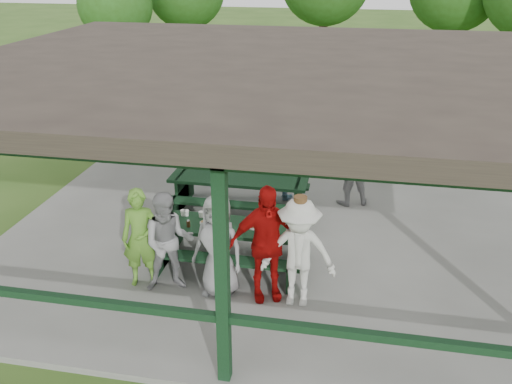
% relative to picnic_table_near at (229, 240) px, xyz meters
% --- Properties ---
extents(ground, '(90.00, 90.00, 0.00)m').
position_rel_picnic_table_near_xyz_m(ground, '(0.56, 1.20, -0.57)').
color(ground, '#2F5119').
rests_on(ground, ground).
extents(concrete_slab, '(10.00, 8.00, 0.10)m').
position_rel_picnic_table_near_xyz_m(concrete_slab, '(0.56, 1.20, -0.52)').
color(concrete_slab, slate).
rests_on(concrete_slab, ground).
extents(pavilion_structure, '(10.60, 8.60, 3.24)m').
position_rel_picnic_table_near_xyz_m(pavilion_structure, '(0.56, 1.20, 2.60)').
color(pavilion_structure, black).
rests_on(pavilion_structure, concrete_slab).
extents(picnic_table_near, '(2.53, 1.39, 0.75)m').
position_rel_picnic_table_near_xyz_m(picnic_table_near, '(0.00, 0.00, 0.00)').
color(picnic_table_near, black).
rests_on(picnic_table_near, concrete_slab).
extents(picnic_table_far, '(2.73, 1.39, 0.75)m').
position_rel_picnic_table_near_xyz_m(picnic_table_far, '(-0.29, 2.00, 0.01)').
color(picnic_table_far, black).
rests_on(picnic_table_far, concrete_slab).
extents(table_setting, '(2.41, 0.45, 0.10)m').
position_rel_picnic_table_near_xyz_m(table_setting, '(-0.08, 0.01, 0.31)').
color(table_setting, white).
rests_on(table_setting, picnic_table_near).
extents(contestant_green, '(0.66, 0.50, 1.62)m').
position_rel_picnic_table_near_xyz_m(contestant_green, '(-1.21, -0.80, 0.34)').
color(contestant_green, '#5B952C').
rests_on(contestant_green, concrete_slab).
extents(contestant_grey_left, '(0.95, 0.84, 1.62)m').
position_rel_picnic_table_near_xyz_m(contestant_grey_left, '(-0.74, -0.84, 0.34)').
color(contestant_grey_left, gray).
rests_on(contestant_grey_left, concrete_slab).
extents(contestant_grey_mid, '(0.89, 0.67, 1.64)m').
position_rel_picnic_table_near_xyz_m(contestant_grey_mid, '(0.03, -0.82, 0.35)').
color(contestant_grey_mid, gray).
rests_on(contestant_grey_mid, concrete_slab).
extents(contestant_red, '(1.17, 0.79, 1.84)m').
position_rel_picnic_table_near_xyz_m(contestant_red, '(0.75, -0.78, 0.45)').
color(contestant_red, '#9D0A09').
rests_on(contestant_red, concrete_slab).
extents(contestant_white_fedora, '(1.12, 0.66, 1.76)m').
position_rel_picnic_table_near_xyz_m(contestant_white_fedora, '(1.25, -0.87, 0.38)').
color(contestant_white_fedora, silver).
rests_on(contestant_white_fedora, concrete_slab).
extents(spectator_lblue, '(1.43, 0.67, 1.48)m').
position_rel_picnic_table_near_xyz_m(spectator_lblue, '(0.40, 2.87, 0.27)').
color(spectator_lblue, '#84B4CC').
rests_on(spectator_lblue, concrete_slab).
extents(spectator_blue, '(0.73, 0.60, 1.70)m').
position_rel_picnic_table_near_xyz_m(spectator_blue, '(-1.23, 3.29, 0.38)').
color(spectator_blue, '#3E68A3').
rests_on(spectator_blue, concrete_slab).
extents(spectator_grey, '(0.99, 0.88, 1.71)m').
position_rel_picnic_table_near_xyz_m(spectator_grey, '(1.87, 2.86, 0.38)').
color(spectator_grey, gray).
rests_on(spectator_grey, concrete_slab).
extents(pickup_truck, '(5.35, 2.62, 1.46)m').
position_rel_picnic_table_near_xyz_m(pickup_truck, '(2.00, 9.70, 0.16)').
color(pickup_truck, silver).
rests_on(pickup_truck, ground).
extents(farm_trailer, '(4.10, 2.47, 1.43)m').
position_rel_picnic_table_near_xyz_m(farm_trailer, '(-3.39, 9.81, 0.13)').
color(farm_trailer, navy).
rests_on(farm_trailer, ground).
extents(tree_edge_left, '(2.88, 2.88, 4.50)m').
position_rel_picnic_table_near_xyz_m(tree_edge_left, '(-7.62, 13.02, 2.46)').
color(tree_edge_left, '#322014').
rests_on(tree_edge_left, ground).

